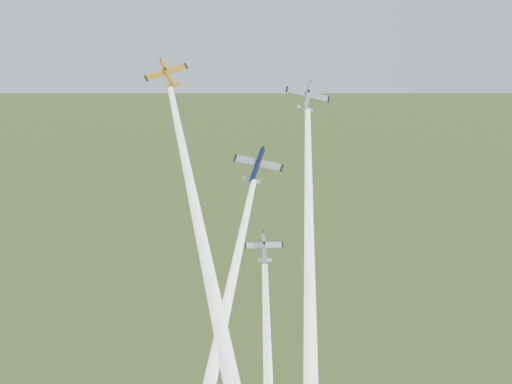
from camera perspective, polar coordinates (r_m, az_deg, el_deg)
name	(u,v)px	position (r m, az deg, el deg)	size (l,w,h in m)	color
plane_yellow	(167,74)	(113.57, -7.90, 10.37)	(7.69, 7.63, 1.20)	orange
smoke_trail_yellow	(206,261)	(94.61, -4.44, -6.13)	(2.70, 2.70, 65.23)	white
plane_navy	(257,165)	(109.83, 0.11, 2.40)	(8.75, 8.68, 1.37)	#0B1333
smoke_trail_navy	(215,361)	(96.65, -3.70, -14.72)	(2.70, 2.70, 61.72)	white
plane_silver_right	(308,96)	(116.40, 4.60, 8.50)	(8.12, 8.05, 1.27)	#A6AEB3
smoke_trail_silver_right	(310,311)	(96.33, 4.83, -10.52)	(2.70, 2.70, 74.25)	white
plane_silver_low	(264,247)	(108.73, 0.74, -4.94)	(6.57, 6.52, 1.03)	silver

